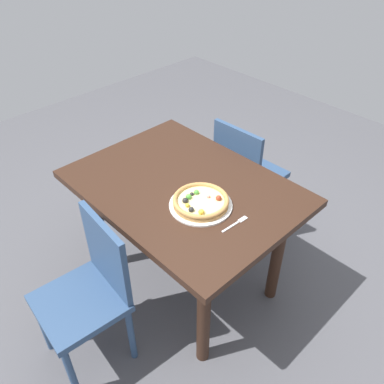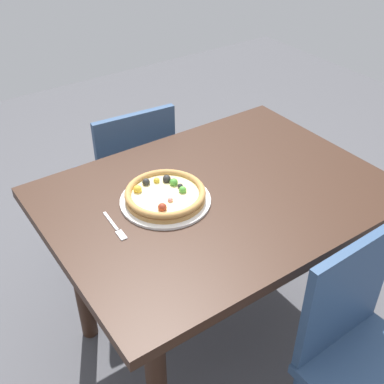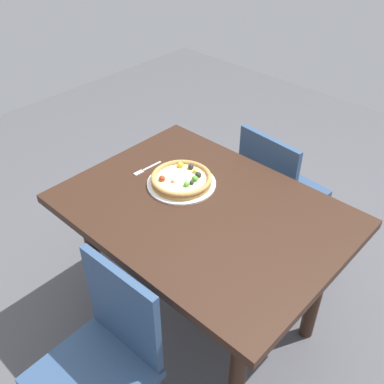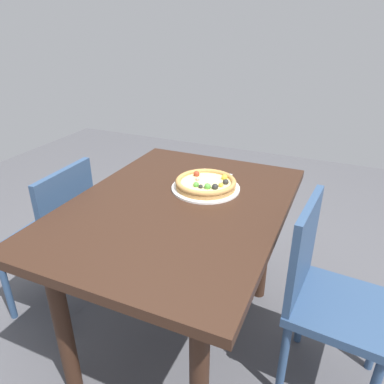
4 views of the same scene
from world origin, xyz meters
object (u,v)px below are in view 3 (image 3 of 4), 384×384
(pizza, at_px, (182,179))
(fork, at_px, (146,169))
(dining_table, at_px, (203,227))
(chair_near, at_px, (277,191))
(chair_far, at_px, (104,359))
(plate, at_px, (181,183))

(pizza, xyz_separation_m, fork, (0.22, 0.03, -0.03))
(dining_table, relative_size, fork, 7.45)
(chair_near, relative_size, fork, 5.30)
(dining_table, relative_size, chair_near, 1.41)
(dining_table, xyz_separation_m, chair_near, (0.03, -0.67, -0.18))
(dining_table, xyz_separation_m, chair_far, (-0.09, 0.67, -0.18))
(plate, distance_m, pizza, 0.03)
(chair_near, xyz_separation_m, chair_far, (-0.12, 1.34, 0.00))
(chair_far, height_order, pizza, chair_far)
(dining_table, height_order, plate, plate)
(chair_near, distance_m, fork, 0.80)
(dining_table, relative_size, pizza, 4.28)
(chair_near, bearing_deg, plate, -99.98)
(pizza, bearing_deg, plate, 82.54)
(chair_far, bearing_deg, plate, -70.26)
(dining_table, distance_m, plate, 0.23)
(pizza, bearing_deg, chair_far, 111.30)
(dining_table, height_order, chair_far, chair_far)
(plate, bearing_deg, dining_table, 162.99)
(pizza, bearing_deg, chair_near, -104.91)
(chair_near, distance_m, plate, 0.70)
(chair_far, height_order, fork, chair_far)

